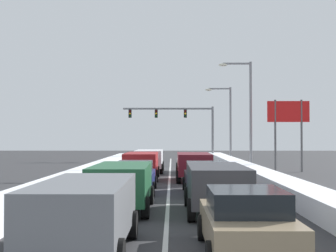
# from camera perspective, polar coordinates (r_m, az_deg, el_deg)

# --- Properties ---
(ground_plane) EXTENTS (132.54, 132.54, 0.00)m
(ground_plane) POSITION_cam_1_polar(r_m,az_deg,el_deg) (25.40, 0.12, -7.35)
(ground_plane) COLOR #333335
(lane_stripe_between_right_lane_and_center_lane) EXTENTS (0.14, 56.08, 0.01)m
(lane_stripe_between_right_lane_and_center_lane) POSITION_cam_1_polar(r_m,az_deg,el_deg) (30.48, 0.18, -6.32)
(lane_stripe_between_right_lane_and_center_lane) COLOR silver
(lane_stripe_between_right_lane_and_center_lane) RESTS_ON ground
(snow_bank_right_shoulder) EXTENTS (1.47, 56.08, 0.76)m
(snow_bank_right_shoulder) POSITION_cam_1_polar(r_m,az_deg,el_deg) (30.87, 10.11, -5.54)
(snow_bank_right_shoulder) COLOR white
(snow_bank_right_shoulder) RESTS_ON ground
(snow_bank_left_shoulder) EXTENTS (1.93, 56.08, 0.64)m
(snow_bank_left_shoulder) POSITION_cam_1_polar(r_m,az_deg,el_deg) (30.94, -9.73, -5.64)
(snow_bank_left_shoulder) COLOR white
(snow_bank_left_shoulder) RESTS_ON ground
(sedan_tan_right_lane_nearest) EXTENTS (2.00, 4.50, 1.51)m
(sedan_tan_right_lane_nearest) POSITION_cam_1_polar(r_m,az_deg,el_deg) (11.19, 9.23, -11.16)
(sedan_tan_right_lane_nearest) COLOR #937F60
(sedan_tan_right_lane_nearest) RESTS_ON ground
(suv_charcoal_right_lane_second) EXTENTS (2.16, 4.90, 1.67)m
(suv_charcoal_right_lane_second) POSITION_cam_1_polar(r_m,az_deg,el_deg) (17.00, 5.79, -6.91)
(suv_charcoal_right_lane_second) COLOR #38383D
(suv_charcoal_right_lane_second) RESTS_ON ground
(sedan_black_right_lane_third) EXTENTS (2.00, 4.50, 1.51)m
(sedan_black_right_lane_third) POSITION_cam_1_polar(r_m,az_deg,el_deg) (22.69, 4.37, -6.13)
(sedan_black_right_lane_third) COLOR black
(sedan_black_right_lane_third) RESTS_ON ground
(suv_maroon_right_lane_fourth) EXTENTS (2.16, 4.90, 1.67)m
(suv_maroon_right_lane_fourth) POSITION_cam_1_polar(r_m,az_deg,el_deg) (29.17, 3.10, -4.56)
(suv_maroon_right_lane_fourth) COLOR maroon
(suv_maroon_right_lane_fourth) RESTS_ON ground
(sedan_silver_right_lane_fifth) EXTENTS (2.00, 4.50, 1.51)m
(sedan_silver_right_lane_fifth) POSITION_cam_1_polar(r_m,az_deg,el_deg) (35.86, 2.58, -4.35)
(sedan_silver_right_lane_fifth) COLOR #B7BABF
(sedan_silver_right_lane_fifth) RESTS_ON ground
(suv_gray_center_lane_nearest) EXTENTS (2.16, 4.90, 1.67)m
(suv_gray_center_lane_nearest) POSITION_cam_1_polar(r_m,az_deg,el_deg) (11.21, -9.94, -9.83)
(suv_gray_center_lane_nearest) COLOR slate
(suv_gray_center_lane_nearest) RESTS_ON ground
(suv_green_center_lane_second) EXTENTS (2.16, 4.90, 1.67)m
(suv_green_center_lane_second) POSITION_cam_1_polar(r_m,az_deg,el_deg) (17.51, -5.54, -6.75)
(suv_green_center_lane_second) COLOR #1E5633
(suv_green_center_lane_second) RESTS_ON ground
(sedan_navy_center_lane_third) EXTENTS (2.00, 4.50, 1.51)m
(sedan_navy_center_lane_third) POSITION_cam_1_polar(r_m,az_deg,el_deg) (23.35, -3.95, -6.00)
(sedan_navy_center_lane_third) COLOR navy
(sedan_navy_center_lane_third) RESTS_ON ground
(suv_red_center_lane_fourth) EXTENTS (2.16, 4.90, 1.67)m
(suv_red_center_lane_fourth) POSITION_cam_1_polar(r_m,az_deg,el_deg) (30.05, -3.19, -4.46)
(suv_red_center_lane_fourth) COLOR maroon
(suv_red_center_lane_fourth) RESTS_ON ground
(suv_white_center_lane_fifth) EXTENTS (2.16, 4.90, 1.67)m
(suv_white_center_lane_fifth) POSITION_cam_1_polar(r_m,az_deg,el_deg) (36.07, -2.26, -3.93)
(suv_white_center_lane_fifth) COLOR silver
(suv_white_center_lane_fifth) RESTS_ON ground
(traffic_light_gantry) EXTENTS (10.60, 0.47, 6.20)m
(traffic_light_gantry) POSITION_cam_1_polar(r_m,az_deg,el_deg) (55.88, 1.54, 0.82)
(traffic_light_gantry) COLOR slate
(traffic_light_gantry) RESTS_ON ground
(street_lamp_right_near) EXTENTS (2.66, 0.36, 8.65)m
(street_lamp_right_near) POSITION_cam_1_polar(r_m,az_deg,el_deg) (38.54, 9.32, 2.40)
(street_lamp_right_near) COLOR gray
(street_lamp_right_near) RESTS_ON ground
(street_lamp_right_mid) EXTENTS (2.66, 0.36, 7.67)m
(street_lamp_right_mid) POSITION_cam_1_polar(r_m,az_deg,el_deg) (48.55, 7.01, 1.03)
(street_lamp_right_mid) COLOR gray
(street_lamp_right_mid) RESTS_ON ground
(roadside_sign_right) EXTENTS (3.20, 0.16, 5.50)m
(roadside_sign_right) POSITION_cam_1_polar(r_m,az_deg,el_deg) (37.58, 14.13, 0.80)
(roadside_sign_right) COLOR #59595B
(roadside_sign_right) RESTS_ON ground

